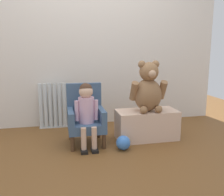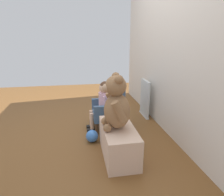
% 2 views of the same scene
% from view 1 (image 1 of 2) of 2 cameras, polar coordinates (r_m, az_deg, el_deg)
% --- Properties ---
extents(ground_plane, '(6.00, 6.00, 0.00)m').
position_cam_1_polar(ground_plane, '(2.57, -2.33, -13.08)').
color(ground_plane, brown).
extents(back_wall, '(3.80, 0.05, 2.40)m').
position_cam_1_polar(back_wall, '(3.50, -6.01, 13.53)').
color(back_wall, silver).
rests_on(back_wall, ground_plane).
extents(radiator, '(0.37, 0.05, 0.61)m').
position_cam_1_polar(radiator, '(3.43, -13.39, -1.78)').
color(radiator, silver).
rests_on(radiator, ground_plane).
extents(child_armchair, '(0.40, 0.42, 0.67)m').
position_cam_1_polar(child_armchair, '(2.84, -6.07, -4.26)').
color(child_armchair, '#3E5876').
rests_on(child_armchair, ground_plane).
extents(child_figure, '(0.25, 0.35, 0.70)m').
position_cam_1_polar(child_figure, '(2.69, -5.86, -1.90)').
color(child_figure, '#D6A9C2').
rests_on(child_figure, ground_plane).
extents(low_bench, '(0.71, 0.34, 0.34)m').
position_cam_1_polar(low_bench, '(3.00, 7.91, -6.04)').
color(low_bench, beige).
rests_on(low_bench, ground_plane).
extents(large_teddy_bear, '(0.42, 0.30, 0.58)m').
position_cam_1_polar(large_teddy_bear, '(2.87, 8.30, 1.98)').
color(large_teddy_bear, olive).
rests_on(large_teddy_bear, low_bench).
extents(toy_ball, '(0.15, 0.15, 0.15)m').
position_cam_1_polar(toy_ball, '(2.69, 2.58, -10.18)').
color(toy_ball, '#3B75CA').
rests_on(toy_ball, ground_plane).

